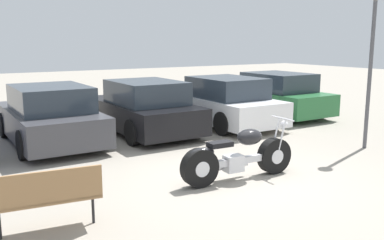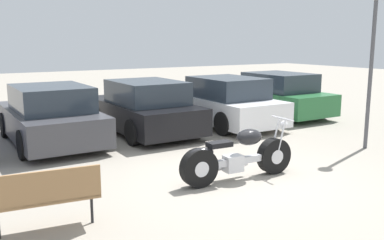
# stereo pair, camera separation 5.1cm
# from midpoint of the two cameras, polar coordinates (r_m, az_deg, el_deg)

# --- Properties ---
(ground_plane) EXTENTS (60.00, 60.00, 0.00)m
(ground_plane) POSITION_cam_midpoint_polar(r_m,az_deg,el_deg) (8.09, 6.35, -7.74)
(ground_plane) COLOR gray
(motorcycle) EXTENTS (2.35, 0.62, 1.08)m
(motorcycle) POSITION_cam_midpoint_polar(r_m,az_deg,el_deg) (7.89, 6.28, -4.88)
(motorcycle) COLOR black
(motorcycle) RESTS_ON ground_plane
(parked_car_dark_grey) EXTENTS (1.95, 4.14, 1.46)m
(parked_car_dark_grey) POSITION_cam_midpoint_polar(r_m,az_deg,el_deg) (11.14, -18.24, 0.47)
(parked_car_dark_grey) COLOR #3D3D42
(parked_car_dark_grey) RESTS_ON ground_plane
(parked_car_black) EXTENTS (1.95, 4.14, 1.46)m
(parked_car_black) POSITION_cam_midpoint_polar(r_m,az_deg,el_deg) (11.90, -6.27, 1.55)
(parked_car_black) COLOR black
(parked_car_black) RESTS_ON ground_plane
(parked_car_white) EXTENTS (1.95, 4.14, 1.46)m
(parked_car_white) POSITION_cam_midpoint_polar(r_m,az_deg,el_deg) (12.95, 4.36, 2.32)
(parked_car_white) COLOR white
(parked_car_white) RESTS_ON ground_plane
(parked_car_green) EXTENTS (1.95, 4.14, 1.46)m
(parked_car_green) POSITION_cam_midpoint_polar(r_m,az_deg,el_deg) (14.92, 11.16, 3.24)
(parked_car_green) COLOR #286B38
(parked_car_green) RESTS_ON ground_plane
(park_bench) EXTENTS (1.44, 0.57, 0.89)m
(park_bench) POSITION_cam_midpoint_polar(r_m,az_deg,el_deg) (6.01, -18.64, -9.34)
(park_bench) COLOR #997047
(park_bench) RESTS_ON ground_plane
(lamp_post) EXTENTS (0.29, 0.29, 3.71)m
(lamp_post) POSITION_cam_midpoint_polar(r_m,az_deg,el_deg) (10.75, 23.15, 10.00)
(lamp_post) COLOR #4C4C51
(lamp_post) RESTS_ON ground_plane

